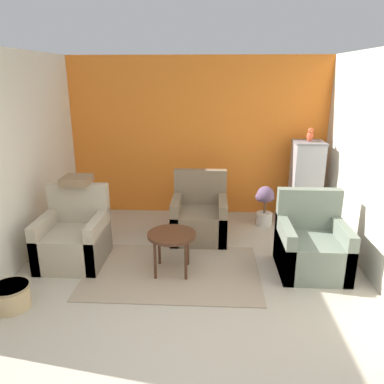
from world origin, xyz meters
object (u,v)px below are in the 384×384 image
Objects in this scene: coffee_table at (172,238)px; potted_plant at (265,203)px; armchair_right at (311,247)px; armchair_left at (74,239)px; wicker_basket at (11,296)px; parrot at (310,135)px; birdcage at (305,183)px; armchair_middle at (200,218)px.

coffee_table is 0.91× the size of potted_plant.
armchair_right reaches higher than coffee_table.
armchair_left is (-1.29, 0.22, -0.15)m from coffee_table.
potted_plant reaches higher than wicker_basket.
coffee_table is 0.60× the size of armchair_right.
wicker_basket is (-3.30, -0.98, -0.17)m from armchair_right.
armchair_left and armchair_right have the same top height.
potted_plant is at bearing -167.00° from parrot.
birdcage is (0.27, 1.60, 0.36)m from armchair_right.
potted_plant is at bearing -167.15° from birdcage.
armchair_left is 2.96m from potted_plant.
potted_plant is (-0.38, 1.45, 0.06)m from armchair_right.
armchair_right is at bearing 5.03° from coffee_table.
armchair_left is at bearing -152.23° from armchair_middle.
armchair_left is 1.50× the size of potted_plant.
wicker_basket is (-0.31, -1.04, -0.17)m from armchair_left.
armchair_right is at bearing 16.47° from wicker_basket.
parrot is at bearing 80.33° from armchair_right.
birdcage is 3.41× the size of wicker_basket.
coffee_table is at bearing -174.97° from armchair_right.
armchair_left is at bearing 178.68° from armchair_right.
armchair_left and armchair_middle have the same top height.
armchair_middle reaches higher than coffee_table.
coffee_table is 1.72m from armchair_right.
birdcage reaches higher than coffee_table.
armchair_left is 1.00× the size of armchair_right.
coffee_table is 0.60× the size of armchair_middle.
coffee_table is at bearing -9.63° from armchair_left.
coffee_table is 1.83m from wicker_basket.
birdcage is 4.44m from wicker_basket.
coffee_table is at bearing -138.41° from parrot.
armchair_right is 4.48× the size of parrot.
parrot reaches higher than birdcage.
armchair_right is at bearing -32.82° from armchair_middle.
birdcage is at bearing 22.57° from armchair_middle.
armchair_left reaches higher than coffee_table.
armchair_left is at bearing 73.60° from wicker_basket.
armchair_middle is at bearing -157.38° from parrot.
wicker_basket is at bearing -152.66° from coffee_table.
birdcage reaches higher than potted_plant.
armchair_middle is 4.48× the size of parrot.
armchair_left is at bearing -154.84° from birdcage.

